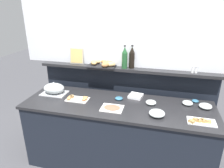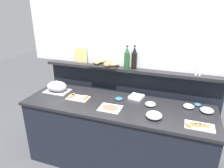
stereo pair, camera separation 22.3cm
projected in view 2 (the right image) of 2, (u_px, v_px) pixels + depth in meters
ground_plane at (128, 138)px, 3.39m from camera, size 12.00×12.00×0.00m
buffet_counter at (116, 135)px, 2.70m from camera, size 2.35×0.75×0.91m
back_ledge_unit at (128, 104)px, 3.11m from camera, size 2.52×0.22×1.24m
upper_wall_panel at (131, 16)px, 2.67m from camera, size 3.12×0.08×1.36m
sandwich_platter_side at (199, 126)px, 2.06m from camera, size 0.29×0.16×0.04m
sandwich_platter_rear at (78, 97)px, 2.69m from camera, size 0.28×0.18×0.04m
cold_cuts_platter at (110, 108)px, 2.43m from camera, size 0.26×0.21×0.02m
serving_cloche at (57, 87)px, 2.87m from camera, size 0.34×0.24×0.17m
glass_bowl_large at (189, 106)px, 2.43m from camera, size 0.13×0.13×0.05m
glass_bowl_medium at (154, 116)px, 2.22m from camera, size 0.18×0.18×0.07m
glass_bowl_small at (207, 110)px, 2.33m from camera, size 0.15×0.15×0.06m
glass_bowl_extra at (150, 104)px, 2.48m from camera, size 0.13×0.13×0.05m
condiment_bowl_red at (119, 99)px, 2.64m from camera, size 0.10×0.10×0.04m
condiment_bowl_dark at (198, 104)px, 2.50m from camera, size 0.08×0.08×0.03m
napkin_stack at (136, 97)px, 2.69m from camera, size 0.20×0.20×0.03m
wine_bottle_green at (127, 58)px, 2.77m from camera, size 0.08×0.08×0.32m
wine_bottle_dark at (134, 58)px, 2.77m from camera, size 0.08×0.08×0.32m
salt_shaker at (196, 72)px, 2.54m from camera, size 0.03×0.03×0.09m
pepper_shaker at (200, 72)px, 2.53m from camera, size 0.03×0.03×0.09m
bread_basket at (106, 63)px, 2.93m from camera, size 0.42×0.31×0.08m
framed_picture at (81, 55)px, 3.06m from camera, size 0.21×0.05×0.23m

